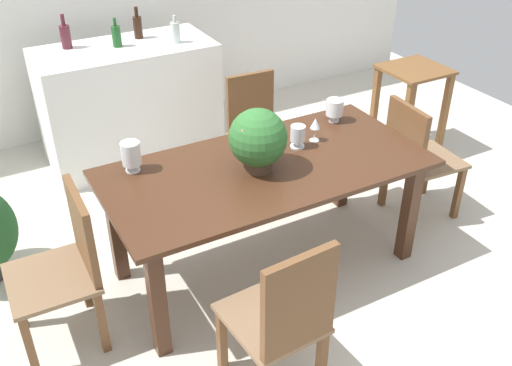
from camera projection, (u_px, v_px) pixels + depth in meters
The scene contains 17 objects.
ground_plane at pixel (265, 264), 3.90m from camera, with size 7.04×7.04×0.00m, color beige.
dining_table at pixel (266, 182), 3.55m from camera, with size 1.97×0.96×0.77m.
chair_far_right at pixel (257, 129), 4.50m from camera, with size 0.44×0.49×0.91m.
chair_near_left at pixel (284, 318), 2.74m from camera, with size 0.45×0.50×0.98m.
chair_head_end at pixel (68, 262), 3.12m from camera, with size 0.46×0.49×0.92m.
chair_foot_end at pixel (416, 155), 4.14m from camera, with size 0.50×0.47×0.91m.
flower_centerpiece at pixel (258, 139), 3.34m from camera, with size 0.34×0.34×0.38m.
crystal_vase_left at pixel (131, 154), 3.38m from camera, with size 0.11×0.11×0.19m.
crystal_vase_center_near at pixel (298, 135), 3.64m from camera, with size 0.09×0.09×0.15m.
crystal_vase_right at pixel (335, 108), 3.95m from camera, with size 0.12×0.12×0.16m.
wine_glass at pixel (315, 125), 3.70m from camera, with size 0.06×0.06×0.16m.
kitchen_counter at pixel (130, 104), 4.91m from camera, with size 1.42×0.68×0.99m, color white.
wine_bottle_dark at pixel (66, 36), 4.56m from camera, with size 0.08×0.08×0.27m.
wine_bottle_clear at pixel (116, 36), 4.60m from camera, with size 0.07×0.07×0.23m.
wine_bottle_green at pixel (175, 32), 4.69m from camera, with size 0.08×0.08×0.22m.
wine_bottle_amber at pixel (138, 26), 4.78m from camera, with size 0.07×0.07×0.26m.
side_table at pixel (412, 93), 4.98m from camera, with size 0.51×0.49×0.77m.
Camera 1 is at (-1.51, -2.62, 2.52)m, focal length 40.87 mm.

